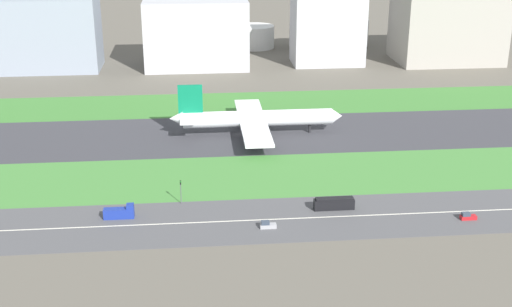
# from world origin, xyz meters

# --- Properties ---
(ground_plane) EXTENTS (800.00, 800.00, 0.00)m
(ground_plane) POSITION_xyz_m (0.00, 0.00, 0.00)
(ground_plane) COLOR #5B564C
(runway) EXTENTS (280.00, 46.00, 0.10)m
(runway) POSITION_xyz_m (0.00, 0.00, 0.05)
(runway) COLOR #38383D
(runway) RESTS_ON ground_plane
(grass_median_north) EXTENTS (280.00, 36.00, 0.10)m
(grass_median_north) POSITION_xyz_m (0.00, 41.00, 0.05)
(grass_median_north) COLOR #3D7A33
(grass_median_north) RESTS_ON ground_plane
(grass_median_south) EXTENTS (280.00, 36.00, 0.10)m
(grass_median_south) POSITION_xyz_m (0.00, -41.00, 0.05)
(grass_median_south) COLOR #427F38
(grass_median_south) RESTS_ON ground_plane
(highway) EXTENTS (280.00, 28.00, 0.10)m
(highway) POSITION_xyz_m (0.00, -73.00, 0.05)
(highway) COLOR #4C4C4F
(highway) RESTS_ON ground_plane
(highway_centerline) EXTENTS (266.00, 0.50, 0.01)m
(highway_centerline) POSITION_xyz_m (0.00, -73.00, 0.11)
(highway_centerline) COLOR silver
(highway_centerline) RESTS_ON highway
(airliner) EXTENTS (65.00, 56.00, 19.70)m
(airliner) POSITION_xyz_m (5.36, 0.00, 6.23)
(airliner) COLOR white
(airliner) RESTS_ON runway
(bus_0) EXTENTS (11.60, 2.50, 3.50)m
(bus_0) POSITION_xyz_m (22.23, -68.00, 1.82)
(bus_0) COLOR black
(bus_0) RESTS_ON highway
(car_0) EXTENTS (4.40, 1.80, 2.00)m
(car_0) POSITION_xyz_m (1.96, -78.00, 0.92)
(car_0) COLOR #99999E
(car_0) RESTS_ON highway
(truck_0) EXTENTS (8.40, 2.50, 4.00)m
(truck_0) POSITION_xyz_m (-38.20, -68.00, 1.67)
(truck_0) COLOR navy
(truck_0) RESTS_ON highway
(car_1) EXTENTS (4.40, 1.80, 2.00)m
(car_1) POSITION_xyz_m (57.82, -78.00, 0.92)
(car_1) COLOR #B2191E
(car_1) RESTS_ON highway
(traffic_light) EXTENTS (0.36, 0.50, 7.20)m
(traffic_light) POSITION_xyz_m (-21.32, -60.01, 4.29)
(traffic_light) COLOR #4C4C51
(traffic_light) RESTS_ON highway
(terminal_building) EXTENTS (51.50, 28.96, 37.10)m
(terminal_building) POSITION_xyz_m (-90.00, 114.00, 18.55)
(terminal_building) COLOR gray
(terminal_building) RESTS_ON ground_plane
(hangar_building) EXTENTS (53.19, 34.27, 35.06)m
(hangar_building) POSITION_xyz_m (-14.32, 114.00, 17.53)
(hangar_building) COLOR #B2B2B7
(hangar_building) RESTS_ON ground_plane
(office_tower) EXTENTS (37.05, 24.52, 42.56)m
(office_tower) POSITION_xyz_m (55.29, 114.00, 21.28)
(office_tower) COLOR #B2B2B7
(office_tower) RESTS_ON ground_plane
(cargo_warehouse) EXTENTS (54.43, 38.47, 45.87)m
(cargo_warehouse) POSITION_xyz_m (120.82, 114.00, 22.94)
(cargo_warehouse) COLOR #9E998E
(cargo_warehouse) RESTS_ON ground_plane
(fuel_tank_west) EXTENTS (23.83, 23.83, 12.99)m
(fuel_tank_west) POSITION_xyz_m (20.27, 159.00, 6.50)
(fuel_tank_west) COLOR silver
(fuel_tank_west) RESTS_ON ground_plane
(fuel_tank_centre) EXTENTS (17.62, 17.62, 14.51)m
(fuel_tank_centre) POSITION_xyz_m (50.24, 159.00, 7.26)
(fuel_tank_centre) COLOR silver
(fuel_tank_centre) RESTS_ON ground_plane
(fuel_tank_east) EXTENTS (19.47, 19.47, 15.79)m
(fuel_tank_east) POSITION_xyz_m (79.37, 159.00, 7.90)
(fuel_tank_east) COLOR silver
(fuel_tank_east) RESTS_ON ground_plane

